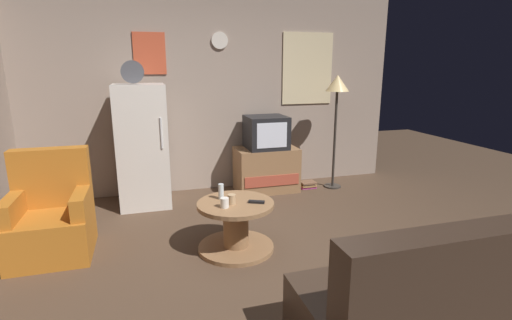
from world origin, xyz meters
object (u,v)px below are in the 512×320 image
Objects in this scene: standing_lamp at (337,92)px; wine_glass at (221,192)px; fridge at (142,146)px; crt_tv at (266,132)px; remote_control at (257,202)px; couch at (444,305)px; coffee_table at (236,226)px; mug_ceramic_tan at (232,199)px; book_stack at (308,185)px; tv_stand at (266,169)px; mug_ceramic_white at (225,203)px; armchair at (52,219)px.

wine_glass is at bearing -144.37° from standing_lamp.
crt_tv is at bearing 3.38° from fridge.
crt_tv is 3.60× the size of wine_glass.
standing_lamp is at bearing 35.63° from wine_glass.
fridge is 11.80× the size of remote_control.
crt_tv is 0.32× the size of couch.
coffee_table is 0.29m from mug_ceramic_tan.
book_stack is (2.24, 0.03, -0.71)m from fridge.
mug_ceramic_tan reaches higher than remote_control.
crt_tv is 1.78m from wine_glass.
fridge is 8.18× the size of book_stack.
coffee_table is 1.88m from couch.
tv_stand is 1.82m from coffee_table.
book_stack is (0.61, -0.07, -0.26)m from tv_stand.
wine_glass is at bearing -137.32° from book_stack.
mug_ceramic_white is at bearing -133.30° from book_stack.
fridge is 1.70m from tv_stand.
fridge is at bearing 147.62° from remote_control.
crt_tv is 3.60× the size of remote_control.
standing_lamp is 0.94× the size of couch.
book_stack is (0.55, 3.21, -0.27)m from couch.
armchair reaches higher than mug_ceramic_tan.
tv_stand is 1.82m from remote_control.
coffee_table is (-0.82, -1.62, -0.59)m from crt_tv.
mug_ceramic_white is (-1.92, -1.60, -0.84)m from standing_lamp.
fridge is 19.67× the size of mug_ceramic_white.
couch is at bearing -61.98° from coffee_table.
coffee_table is at bearing -116.86° from crt_tv.
book_stack is (3.08, 1.13, -0.29)m from armchair.
tv_stand is 1.88m from mug_ceramic_tan.
wine_glass is at bearing 86.52° from mug_ceramic_white.
wine_glass reaches higher than book_stack.
remote_control is at bearing -110.82° from tv_stand.
book_stack is (0.61, -0.07, -0.78)m from crt_tv.
mug_ceramic_tan reaches higher than coffee_table.
book_stack is at bearing 20.22° from armchair.
book_stack is at bearing -6.64° from tv_stand.
crt_tv is (1.63, 0.10, 0.07)m from fridge.
crt_tv reaches higher than tv_stand.
crt_tv is 1.99m from mug_ceramic_white.
mug_ceramic_tan is at bearing -117.78° from tv_stand.
mug_ceramic_tan is at bearing -117.64° from crt_tv.
coffee_table is at bearing -117.00° from tv_stand.
tv_stand is 3.88× the size of book_stack.
standing_lamp reaches higher than book_stack.
tv_stand reaches higher than remote_control.
couch is at bearing -57.15° from mug_ceramic_white.
tv_stand is 5.60× the size of wine_glass.
remote_control is (-1.62, -1.57, -0.87)m from standing_lamp.
standing_lamp is 2.53m from mug_ceramic_tan.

